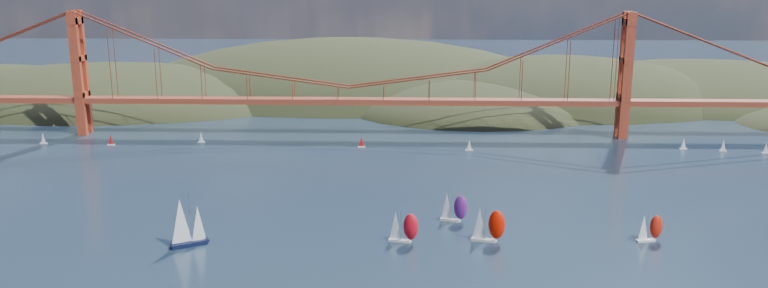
% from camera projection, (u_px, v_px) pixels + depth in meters
% --- Properties ---
extents(headlands, '(725.00, 225.00, 96.00)m').
position_uv_depth(headlands, '(441.00, 118.00, 431.80)').
color(headlands, black).
rests_on(headlands, ground).
extents(bridge, '(552.00, 12.00, 55.00)m').
position_uv_depth(bridge, '(346.00, 64.00, 327.12)').
color(bridge, brown).
rests_on(bridge, ground).
extents(sloop_navy, '(10.43, 8.72, 15.23)m').
position_uv_depth(sloop_navy, '(186.00, 223.00, 203.34)').
color(sloop_navy, black).
rests_on(sloop_navy, ground).
extents(racer_0, '(8.62, 4.81, 9.66)m').
position_uv_depth(racer_0, '(403.00, 227.00, 206.72)').
color(racer_0, silver).
rests_on(racer_0, ground).
extents(racer_1, '(9.47, 5.23, 10.61)m').
position_uv_depth(racer_1, '(488.00, 225.00, 207.01)').
color(racer_1, silver).
rests_on(racer_1, ground).
extents(racer_2, '(7.60, 4.16, 8.52)m').
position_uv_depth(racer_2, '(649.00, 228.00, 207.43)').
color(racer_2, white).
rests_on(racer_2, ground).
extents(racer_rwb, '(8.40, 4.90, 9.41)m').
position_uv_depth(racer_rwb, '(453.00, 207.00, 223.37)').
color(racer_rwb, silver).
rests_on(racer_rwb, ground).
extents(distant_boat_1, '(3.00, 2.00, 4.70)m').
position_uv_depth(distant_boat_1, '(43.00, 138.00, 318.74)').
color(distant_boat_1, silver).
rests_on(distant_boat_1, ground).
extents(distant_boat_2, '(3.00, 2.00, 4.70)m').
position_uv_depth(distant_boat_2, '(111.00, 140.00, 316.06)').
color(distant_boat_2, silver).
rests_on(distant_boat_2, ground).
extents(distant_boat_3, '(3.00, 2.00, 4.70)m').
position_uv_depth(distant_boat_3, '(201.00, 137.00, 321.06)').
color(distant_boat_3, silver).
rests_on(distant_boat_3, ground).
extents(distant_boat_4, '(3.00, 2.00, 4.70)m').
position_uv_depth(distant_boat_4, '(684.00, 144.00, 309.34)').
color(distant_boat_4, silver).
rests_on(distant_boat_4, ground).
extents(distant_boat_5, '(3.00, 2.00, 4.70)m').
position_uv_depth(distant_boat_5, '(723.00, 146.00, 306.23)').
color(distant_boat_5, silver).
rests_on(distant_boat_5, ground).
extents(distant_boat_6, '(3.00, 2.00, 4.70)m').
position_uv_depth(distant_boat_6, '(766.00, 148.00, 302.50)').
color(distant_boat_6, silver).
rests_on(distant_boat_6, ground).
extents(distant_boat_8, '(3.00, 2.00, 4.70)m').
position_uv_depth(distant_boat_8, '(469.00, 145.00, 307.01)').
color(distant_boat_8, silver).
rests_on(distant_boat_8, ground).
extents(distant_boat_9, '(3.00, 2.00, 4.70)m').
position_uv_depth(distant_boat_9, '(361.00, 142.00, 312.53)').
color(distant_boat_9, silver).
rests_on(distant_boat_9, ground).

